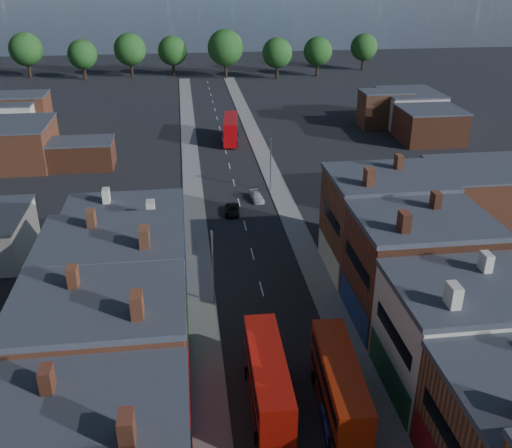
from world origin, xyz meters
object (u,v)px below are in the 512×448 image
object	(u,v)px
car_1	(332,425)
car_2	(232,210)
bus_1	(340,386)
car_3	(257,197)
bus_2	(231,129)
bus_0	(268,381)

from	to	relation	value
car_1	car_2	xyz separation A→B (m)	(-3.78, 40.86, -0.08)
bus_1	car_2	xyz separation A→B (m)	(-4.69, 39.05, -2.06)
car_1	car_3	distance (m)	45.16
bus_2	car_1	distance (m)	74.89
bus_2	car_1	bearing A→B (deg)	-82.91
car_2	car_3	distance (m)	5.86
bus_2	car_3	size ratio (longest dim) A/B	2.84
bus_0	bus_2	bearing A→B (deg)	88.29
car_1	car_2	size ratio (longest dim) A/B	0.96
bus_0	bus_2	world-z (taller)	bus_0
bus_1	bus_2	world-z (taller)	bus_1
bus_0	bus_1	size ratio (longest dim) A/B	1.00
bus_0	bus_2	xyz separation A→B (m)	(3.45, 71.74, -0.12)
bus_1	car_2	world-z (taller)	bus_1
bus_2	car_2	world-z (taller)	bus_2
bus_2	car_1	xyz separation A→B (m)	(0.97, -74.86, -1.88)
car_2	bus_0	bearing A→B (deg)	-85.93
bus_0	bus_1	world-z (taller)	bus_0
bus_2	car_1	world-z (taller)	bus_2
bus_2	car_1	size ratio (longest dim) A/B	2.76
car_1	bus_1	bearing A→B (deg)	68.37
bus_2	car_3	world-z (taller)	bus_2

